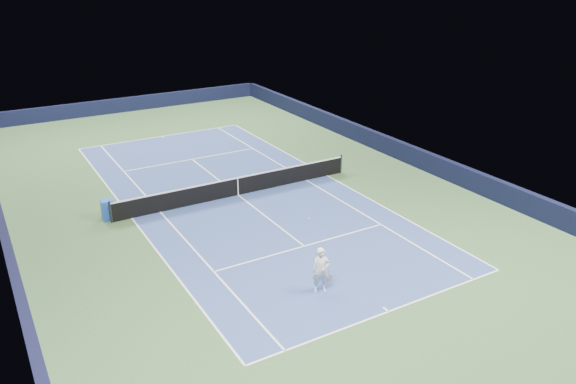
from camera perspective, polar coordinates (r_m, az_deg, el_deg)
ground at (r=28.79m, az=-5.09°, el=-0.32°), size 40.00×40.00×0.00m
wall_far at (r=46.52m, az=-15.86°, el=8.58°), size 22.00×0.35×1.10m
wall_right at (r=34.28m, az=11.45°, el=4.11°), size 0.35×40.00×1.10m
wall_left at (r=26.32m, az=-26.92°, el=-3.83°), size 0.35×40.00×1.10m
court_surface at (r=28.79m, az=-5.09°, el=-0.31°), size 10.97×23.77×0.01m
baseline_far at (r=39.27m, az=-12.65°, el=5.55°), size 10.97×0.08×0.00m
baseline_near at (r=19.95m, az=10.20°, el=-11.87°), size 10.97×0.08×0.00m
sideline_doubles_right at (r=31.32m, az=3.99°, el=1.68°), size 0.08×23.77×0.00m
sideline_doubles_left at (r=27.14m, az=-15.59°, el=-2.57°), size 0.08×23.77×0.00m
sideline_singles_right at (r=30.62m, az=1.87°, el=1.22°), size 0.08×23.77×0.00m
sideline_singles_left at (r=27.46m, az=-12.85°, el=-1.99°), size 0.08×23.77×0.00m
service_line_far at (r=34.32m, az=-9.73°, el=3.30°), size 8.23×0.08×0.00m
service_line_near at (r=23.70m, az=1.66°, el=-5.52°), size 8.23×0.08×0.00m
center_service_line at (r=28.79m, az=-5.09°, el=-0.30°), size 0.08×12.80×0.00m
center_mark_far at (r=39.13m, az=-12.58°, el=5.50°), size 0.08×0.30×0.00m
center_mark_near at (r=20.04m, az=9.92°, el=-11.67°), size 0.08×0.30×0.00m
tennis_net at (r=28.60m, az=-5.12°, el=0.61°), size 12.90×0.10×1.07m
sponsor_cube at (r=27.21m, az=-17.80°, el=-1.70°), size 0.65×0.59×0.96m
tennis_player at (r=20.32m, az=3.38°, el=-7.94°), size 0.84×1.35×2.51m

